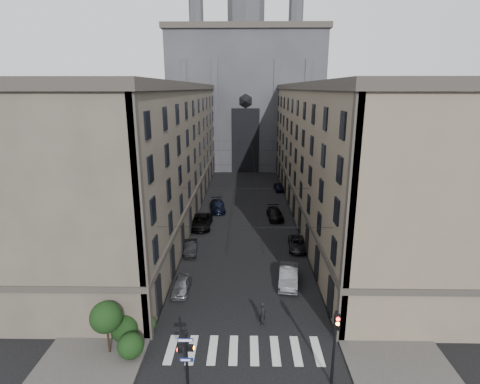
{
  "coord_description": "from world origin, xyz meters",
  "views": [
    {
      "loc": [
        0.07,
        -17.81,
        18.14
      ],
      "look_at": [
        -0.39,
        12.43,
        9.73
      ],
      "focal_mm": 28.0,
      "sensor_mm": 36.0,
      "label": 1
    }
  ],
  "objects_px": {
    "car_left_near": "(182,285)",
    "car_left_midfar": "(201,222)",
    "car_right_near": "(289,276)",
    "pedestrian": "(263,314)",
    "car_left_far": "(218,206)",
    "pedestrian_signal_left": "(186,356)",
    "car_right_far": "(279,187)",
    "car_left_midnear": "(191,248)",
    "traffic_light_right": "(335,339)",
    "gothic_tower": "(246,90)",
    "car_right_midnear": "(298,244)",
    "car_right_midfar": "(275,214)"
  },
  "relations": [
    {
      "from": "car_left_near",
      "to": "car_right_far",
      "type": "relative_size",
      "value": 0.93
    },
    {
      "from": "gothic_tower",
      "to": "car_right_midnear",
      "type": "xyz_separation_m",
      "value": [
        6.2,
        -52.31,
        -17.16
      ]
    },
    {
      "from": "car_left_midfar",
      "to": "car_right_far",
      "type": "xyz_separation_m",
      "value": [
        12.1,
        18.97,
        -0.12
      ]
    },
    {
      "from": "car_right_near",
      "to": "car_right_midnear",
      "type": "xyz_separation_m",
      "value": [
        1.98,
        8.11,
        -0.19
      ]
    },
    {
      "from": "traffic_light_right",
      "to": "car_right_near",
      "type": "height_order",
      "value": "traffic_light_right"
    },
    {
      "from": "pedestrian",
      "to": "traffic_light_right",
      "type": "bearing_deg",
      "value": -133.52
    },
    {
      "from": "pedestrian_signal_left",
      "to": "car_right_midnear",
      "type": "bearing_deg",
      "value": 65.32
    },
    {
      "from": "car_left_near",
      "to": "car_left_far",
      "type": "distance_m",
      "value": 23.73
    },
    {
      "from": "gothic_tower",
      "to": "car_right_far",
      "type": "bearing_deg",
      "value": -76.85
    },
    {
      "from": "car_left_midnear",
      "to": "car_right_near",
      "type": "xyz_separation_m",
      "value": [
        10.36,
        -6.77,
        0.16
      ]
    },
    {
      "from": "car_right_midfar",
      "to": "pedestrian",
      "type": "height_order",
      "value": "pedestrian"
    },
    {
      "from": "car_left_near",
      "to": "car_right_near",
      "type": "relative_size",
      "value": 0.75
    },
    {
      "from": "car_left_midnear",
      "to": "car_right_near",
      "type": "relative_size",
      "value": 0.8
    },
    {
      "from": "gothic_tower",
      "to": "car_right_far",
      "type": "distance_m",
      "value": 32.18
    },
    {
      "from": "car_left_far",
      "to": "car_left_near",
      "type": "bearing_deg",
      "value": -101.37
    },
    {
      "from": "car_left_near",
      "to": "car_left_far",
      "type": "relative_size",
      "value": 0.71
    },
    {
      "from": "car_left_near",
      "to": "pedestrian",
      "type": "height_order",
      "value": "pedestrian"
    },
    {
      "from": "car_left_midfar",
      "to": "car_left_midnear",
      "type": "bearing_deg",
      "value": -91.78
    },
    {
      "from": "pedestrian_signal_left",
      "to": "car_right_far",
      "type": "xyz_separation_m",
      "value": [
        9.71,
        46.92,
        -1.63
      ]
    },
    {
      "from": "pedestrian_signal_left",
      "to": "car_left_midnear",
      "type": "bearing_deg",
      "value": 97.54
    },
    {
      "from": "car_right_midnear",
      "to": "pedestrian",
      "type": "height_order",
      "value": "pedestrian"
    },
    {
      "from": "car_left_near",
      "to": "traffic_light_right",
      "type": "bearing_deg",
      "value": -44.04
    },
    {
      "from": "car_left_midnear",
      "to": "car_left_near",
      "type": "bearing_deg",
      "value": -92.89
    },
    {
      "from": "car_left_far",
      "to": "car_right_midfar",
      "type": "bearing_deg",
      "value": -29.47
    },
    {
      "from": "car_right_midfar",
      "to": "car_right_far",
      "type": "xyz_separation_m",
      "value": [
        1.89,
        15.25,
        -0.04
      ]
    },
    {
      "from": "car_left_far",
      "to": "pedestrian",
      "type": "bearing_deg",
      "value": -86.29
    },
    {
      "from": "pedestrian",
      "to": "car_left_far",
      "type": "bearing_deg",
      "value": 23.6
    },
    {
      "from": "car_right_far",
      "to": "car_right_near",
      "type": "bearing_deg",
      "value": -97.76
    },
    {
      "from": "car_left_near",
      "to": "car_right_far",
      "type": "bearing_deg",
      "value": 71.3
    },
    {
      "from": "pedestrian_signal_left",
      "to": "car_right_midfar",
      "type": "relative_size",
      "value": 0.79
    },
    {
      "from": "pedestrian_signal_left",
      "to": "traffic_light_right",
      "type": "relative_size",
      "value": 0.77
    },
    {
      "from": "car_right_near",
      "to": "pedestrian",
      "type": "distance_m",
      "value": 7.09
    },
    {
      "from": "car_left_midnear",
      "to": "car_left_midfar",
      "type": "distance_m",
      "value": 8.15
    },
    {
      "from": "car_right_near",
      "to": "pedestrian",
      "type": "bearing_deg",
      "value": -105.4
    },
    {
      "from": "gothic_tower",
      "to": "car_left_midfar",
      "type": "bearing_deg",
      "value": -97.38
    },
    {
      "from": "car_left_near",
      "to": "car_left_midfar",
      "type": "distance_m",
      "value": 16.53
    },
    {
      "from": "car_left_near",
      "to": "car_right_near",
      "type": "xyz_separation_m",
      "value": [
        10.01,
        1.61,
        0.18
      ]
    },
    {
      "from": "gothic_tower",
      "to": "car_left_far",
      "type": "height_order",
      "value": "gothic_tower"
    },
    {
      "from": "car_right_far",
      "to": "traffic_light_right",
      "type": "bearing_deg",
      "value": -95.15
    },
    {
      "from": "pedestrian_signal_left",
      "to": "car_right_midnear",
      "type": "relative_size",
      "value": 0.87
    },
    {
      "from": "traffic_light_right",
      "to": "car_left_midnear",
      "type": "bearing_deg",
      "value": 121.19
    },
    {
      "from": "pedestrian_signal_left",
      "to": "car_right_far",
      "type": "relative_size",
      "value": 0.98
    },
    {
      "from": "car_left_midfar",
      "to": "car_right_near",
      "type": "height_order",
      "value": "car_right_near"
    },
    {
      "from": "car_left_midnear",
      "to": "pedestrian",
      "type": "bearing_deg",
      "value": -65.48
    },
    {
      "from": "car_right_near",
      "to": "pedestrian",
      "type": "xyz_separation_m",
      "value": [
        -2.74,
        -6.54,
        0.18
      ]
    },
    {
      "from": "traffic_light_right",
      "to": "car_right_far",
      "type": "height_order",
      "value": "traffic_light_right"
    },
    {
      "from": "car_right_midnear",
      "to": "car_left_midnear",
      "type": "bearing_deg",
      "value": -169.84
    },
    {
      "from": "car_left_midnear",
      "to": "car_left_far",
      "type": "bearing_deg",
      "value": 77.51
    },
    {
      "from": "car_left_midnear",
      "to": "pedestrian_signal_left",
      "type": "bearing_deg",
      "value": -87.73
    },
    {
      "from": "traffic_light_right",
      "to": "car_left_midfar",
      "type": "distance_m",
      "value": 29.94
    }
  ]
}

